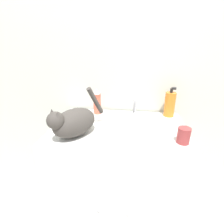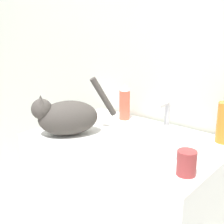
% 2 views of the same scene
% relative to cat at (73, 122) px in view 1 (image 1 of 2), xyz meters
% --- Properties ---
extents(wall_back, '(6.00, 0.05, 2.50)m').
position_rel_cat_xyz_m(wall_back, '(0.24, 0.48, 0.27)').
color(wall_back, silver).
rests_on(wall_back, ground_plane).
extents(vanity_cabinet, '(0.84, 0.59, 0.89)m').
position_rel_cat_xyz_m(vanity_cabinet, '(0.24, 0.15, -0.53)').
color(vanity_cabinet, white).
rests_on(vanity_cabinet, ground_plane).
extents(sink_basin, '(0.37, 0.37, 0.04)m').
position_rel_cat_xyz_m(sink_basin, '(0.34, 0.12, -0.07)').
color(sink_basin, white).
rests_on(sink_basin, vanity_cabinet).
extents(faucet, '(0.17, 0.09, 0.16)m').
position_rel_cat_xyz_m(faucet, '(0.34, 0.31, -0.02)').
color(faucet, silver).
rests_on(faucet, vanity_cabinet).
extents(cat, '(0.28, 0.36, 0.26)m').
position_rel_cat_xyz_m(cat, '(0.00, 0.00, 0.00)').
color(cat, '#47423D').
rests_on(cat, vanity_cabinet).
extents(soap_bottle, '(0.07, 0.07, 0.21)m').
position_rel_cat_xyz_m(soap_bottle, '(0.59, 0.37, 0.00)').
color(soap_bottle, orange).
rests_on(soap_bottle, vanity_cabinet).
extents(spray_bottle, '(0.06, 0.06, 0.19)m').
position_rel_cat_xyz_m(spray_bottle, '(0.06, 0.35, 0.01)').
color(spray_bottle, '#EF6047').
rests_on(spray_bottle, vanity_cabinet).
extents(cup, '(0.07, 0.07, 0.09)m').
position_rel_cat_xyz_m(cup, '(0.60, -0.00, -0.04)').
color(cup, '#9E3838').
rests_on(cup, vanity_cabinet).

